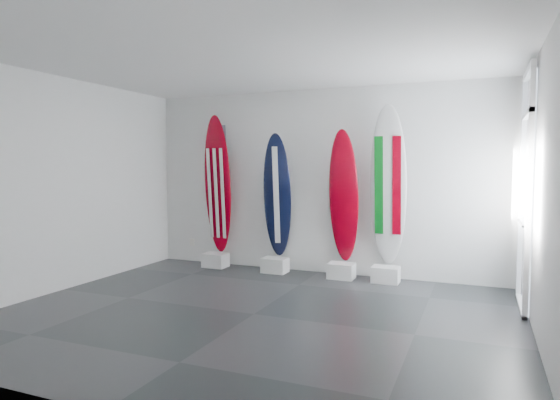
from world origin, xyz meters
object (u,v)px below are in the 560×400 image
at_px(surfboard_usa, 218,185).
at_px(surfboard_italy, 388,186).
at_px(surfboard_swiss, 344,196).
at_px(surfboard_navy, 277,196).

height_order(surfboard_usa, surfboard_italy, surfboard_italy).
distance_m(surfboard_usa, surfboard_italy, 2.94).
distance_m(surfboard_usa, surfboard_swiss, 2.26).
distance_m(surfboard_navy, surfboard_italy, 1.83).
bearing_deg(surfboard_swiss, surfboard_italy, 1.55).
bearing_deg(surfboard_navy, surfboard_italy, -8.54).
bearing_deg(surfboard_navy, surfboard_usa, 171.46).
bearing_deg(surfboard_usa, surfboard_italy, 5.73).
xyz_separation_m(surfboard_usa, surfboard_navy, (1.12, 0.00, -0.17)).
relative_size(surfboard_usa, surfboard_swiss, 1.14).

